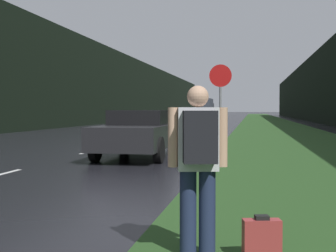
{
  "coord_description": "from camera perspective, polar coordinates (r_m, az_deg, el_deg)",
  "views": [
    {
      "loc": [
        5.43,
        -0.64,
        1.42
      ],
      "look_at": [
        2.48,
        15.81,
        0.84
      ],
      "focal_mm": 50.0,
      "sensor_mm": 36.0,
      "label": 1
    }
  ],
  "objects": [
    {
      "name": "lane_stripe_c",
      "position": [
        16.74,
        -8.81,
        -2.9
      ],
      "size": [
        0.12,
        3.0,
        0.01
      ],
      "primitive_type": "cube",
      "color": "silver",
      "rests_on": "ground_plane"
    },
    {
      "name": "grass_verge",
      "position": [
        40.71,
        12.71,
        -0.04
      ],
      "size": [
        6.0,
        240.0,
        0.02
      ],
      "primitive_type": "cube",
      "color": "#26471E",
      "rests_on": "ground_plane"
    },
    {
      "name": "stop_sign",
      "position": [
        14.05,
        6.4,
        3.1
      ],
      "size": [
        0.67,
        0.07,
        2.77
      ],
      "color": "slate",
      "rests_on": "ground_plane"
    },
    {
      "name": "hitchhiker_with_backpack",
      "position": [
        4.47,
        3.7,
        -4.06
      ],
      "size": [
        0.56,
        0.47,
        1.65
      ],
      "rotation": [
        0.0,
        0.0,
        0.22
      ],
      "color": "#1E2847",
      "rests_on": "ground_plane"
    },
    {
      "name": "treeline_near_side",
      "position": [
        51.3,
        18.98,
        4.65
      ],
      "size": [
        2.0,
        140.0,
        7.8
      ],
      "primitive_type": "cube",
      "color": "black",
      "rests_on": "ground_plane"
    },
    {
      "name": "lane_stripe_d",
      "position": [
        23.45,
        -3.24,
        -1.48
      ],
      "size": [
        0.12,
        3.0,
        0.01
      ],
      "primitive_type": "cube",
      "color": "silver",
      "rests_on": "ground_plane"
    },
    {
      "name": "treeline_far_side",
      "position": [
        53.07,
        -7.02,
        4.75
      ],
      "size": [
        2.0,
        140.0,
        7.97
      ],
      "primitive_type": "cube",
      "color": "black",
      "rests_on": "ground_plane"
    },
    {
      "name": "delivery_truck",
      "position": [
        77.0,
        4.56,
        2.19
      ],
      "size": [
        2.49,
        7.93,
        3.21
      ],
      "color": "black",
      "rests_on": "ground_plane"
    },
    {
      "name": "car_passing_near",
      "position": [
        14.1,
        -3.44,
        -0.81
      ],
      "size": [
        1.97,
        4.79,
        1.41
      ],
      "rotation": [
        0.0,
        0.0,
        3.14
      ],
      "color": "black",
      "rests_on": "ground_plane"
    },
    {
      "name": "suitcase",
      "position": [
        4.64,
        11.36,
        -13.35
      ],
      "size": [
        0.38,
        0.22,
        0.42
      ],
      "rotation": [
        0.0,
        0.0,
        0.22
      ],
      "color": "#9E3333",
      "rests_on": "ground_plane"
    },
    {
      "name": "lane_stripe_e",
      "position": [
        30.29,
        -0.16,
        -0.69
      ],
      "size": [
        0.12,
        3.0,
        0.01
      ],
      "primitive_type": "cube",
      "color": "silver",
      "rests_on": "ground_plane"
    }
  ]
}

